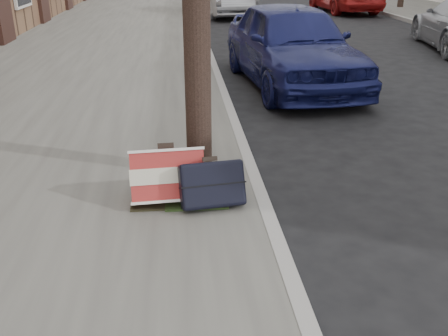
{
  "coord_description": "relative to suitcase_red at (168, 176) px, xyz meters",
  "views": [
    {
      "loc": [
        -1.97,
        -3.05,
        2.17
      ],
      "look_at": [
        -1.61,
        0.8,
        0.49
      ],
      "focal_mm": 40.0,
      "sensor_mm": 36.0,
      "label": 1
    }
  ],
  "objects": [
    {
      "name": "ground",
      "position": [
        2.1,
        -0.96,
        -0.37
      ],
      "size": [
        120.0,
        120.0,
        0.0
      ],
      "primitive_type": "plane",
      "color": "black",
      "rests_on": "ground"
    },
    {
      "name": "near_sidewalk",
      "position": [
        -1.6,
        14.04,
        -0.31
      ],
      "size": [
        5.0,
        70.0,
        0.12
      ],
      "primitive_type": "cube",
      "color": "slate",
      "rests_on": "ground"
    },
    {
      "name": "far_sidewalk",
      "position": [
        9.9,
        14.04,
        -0.31
      ],
      "size": [
        4.0,
        70.0,
        0.12
      ],
      "primitive_type": "cube",
      "color": "#65645C",
      "rests_on": "ground"
    },
    {
      "name": "dirt_patch",
      "position": [
        0.1,
        0.24,
        -0.24
      ],
      "size": [
        0.85,
        0.85,
        0.02
      ],
      "primitive_type": "cube",
      "color": "black",
      "rests_on": "near_sidewalk"
    },
    {
      "name": "suitcase_red",
      "position": [
        0.0,
        0.0,
        0.0
      ],
      "size": [
        0.66,
        0.4,
        0.49
      ],
      "primitive_type": "cube",
      "rotation": [
        -0.42,
        0.0,
        0.08
      ],
      "color": "maroon",
      "rests_on": "near_sidewalk"
    },
    {
      "name": "suitcase_navy",
      "position": [
        0.38,
        -0.13,
        -0.03
      ],
      "size": [
        0.6,
        0.4,
        0.44
      ],
      "primitive_type": "cube",
      "rotation": [
        -0.42,
        0.0,
        0.14
      ],
      "color": "black",
      "rests_on": "near_sidewalk"
    },
    {
      "name": "car_near_front",
      "position": [
        2.09,
        4.59,
        0.35
      ],
      "size": [
        2.08,
        4.33,
        1.43
      ],
      "primitive_type": "imported",
      "rotation": [
        0.0,
        0.0,
        0.1
      ],
      "color": "#161A52",
      "rests_on": "ground"
    }
  ]
}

